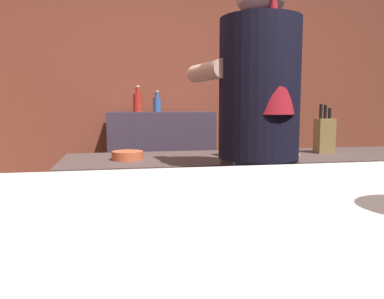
% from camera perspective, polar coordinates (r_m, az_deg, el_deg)
% --- Properties ---
extents(wall_back, '(5.20, 0.10, 2.70)m').
position_cam_1_polar(wall_back, '(3.50, -4.32, 9.44)').
color(wall_back, brown).
rests_on(wall_back, ground).
extents(prep_counter, '(2.10, 0.60, 0.89)m').
position_cam_1_polar(prep_counter, '(2.27, 9.42, -12.16)').
color(prep_counter, '#493936').
rests_on(prep_counter, ground).
extents(back_shelf, '(0.86, 0.36, 1.12)m').
position_cam_1_polar(back_shelf, '(3.27, -4.64, -4.29)').
color(back_shelf, '#3F3243').
rests_on(back_shelf, ground).
extents(bartender, '(0.47, 0.54, 1.75)m').
position_cam_1_polar(bartender, '(1.67, 9.87, 1.14)').
color(bartender, '#242C2F').
rests_on(bartender, ground).
extents(knife_block, '(0.10, 0.08, 0.28)m').
position_cam_1_polar(knife_block, '(2.38, 18.98, 2.06)').
color(knife_block, olive).
rests_on(knife_block, prep_counter).
extents(mixing_bowl, '(0.16, 0.16, 0.04)m').
position_cam_1_polar(mixing_bowl, '(2.00, -9.52, -0.87)').
color(mixing_bowl, '#C45833').
rests_on(mixing_bowl, prep_counter).
extents(chefs_knife, '(0.24, 0.07, 0.01)m').
position_cam_1_polar(chefs_knife, '(2.16, 12.89, -0.87)').
color(chefs_knife, silver).
rests_on(chefs_knife, prep_counter).
extents(bottle_olive_oil, '(0.06, 0.06, 0.17)m').
position_cam_1_polar(bottle_olive_oil, '(3.25, -5.19, 6.76)').
color(bottle_olive_oil, '#335D9A').
rests_on(bottle_olive_oil, back_shelf).
extents(bottle_soy, '(0.07, 0.07, 0.21)m').
position_cam_1_polar(bottle_soy, '(3.23, -8.03, 7.00)').
color(bottle_soy, '#B62A1F').
rests_on(bottle_soy, back_shelf).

